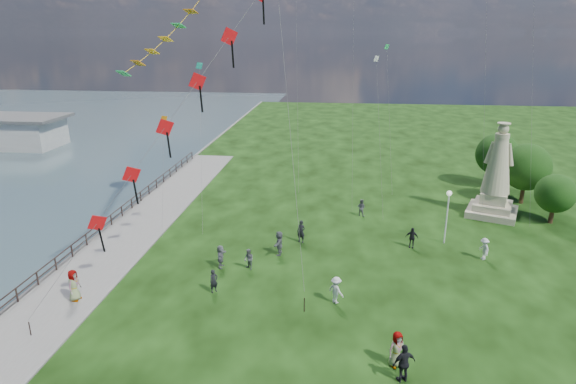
# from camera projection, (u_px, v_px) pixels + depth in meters

# --- Properties ---
(waterfront) EXTENTS (200.00, 200.00, 1.51)m
(waterfront) POSITION_uv_depth(u_px,v_px,m) (94.00, 254.00, 34.78)
(waterfront) COLOR #34494F
(waterfront) RESTS_ON ground
(statue) EXTENTS (5.15, 5.15, 8.10)m
(statue) POSITION_uv_depth(u_px,v_px,m) (496.00, 181.00, 41.10)
(statue) COLOR #BBB08D
(statue) RESTS_ON ground
(lamppost) EXTENTS (0.39, 0.39, 4.16)m
(lamppost) POSITION_uv_depth(u_px,v_px,m) (448.00, 206.00, 35.46)
(lamppost) COLOR silver
(lamppost) RESTS_ON ground
(tree_row) EXTENTS (5.54, 13.79, 5.65)m
(tree_row) POSITION_uv_depth(u_px,v_px,m) (518.00, 166.00, 45.04)
(tree_row) COLOR #382314
(tree_row) RESTS_ON ground
(person_0) EXTENTS (0.63, 0.64, 1.49)m
(person_0) POSITION_uv_depth(u_px,v_px,m) (214.00, 281.00, 29.28)
(person_0) COLOR black
(person_0) RESTS_ON ground
(person_1) EXTENTS (0.81, 0.80, 1.45)m
(person_1) POSITION_uv_depth(u_px,v_px,m) (249.00, 259.00, 32.13)
(person_1) COLOR #595960
(person_1) RESTS_ON ground
(person_2) EXTENTS (1.17, 1.11, 1.65)m
(person_2) POSITION_uv_depth(u_px,v_px,m) (336.00, 290.00, 28.10)
(person_2) COLOR silver
(person_2) RESTS_ON ground
(person_3) EXTENTS (1.26, 0.98, 1.92)m
(person_3) POSITION_uv_depth(u_px,v_px,m) (404.00, 363.00, 21.67)
(person_3) COLOR black
(person_3) RESTS_ON ground
(person_4) EXTENTS (1.04, 0.90, 1.82)m
(person_4) POSITION_uv_depth(u_px,v_px,m) (397.00, 349.00, 22.70)
(person_4) COLOR #595960
(person_4) RESTS_ON ground
(person_5) EXTENTS (0.64, 1.49, 1.60)m
(person_5) POSITION_uv_depth(u_px,v_px,m) (221.00, 256.00, 32.39)
(person_5) COLOR #595960
(person_5) RESTS_ON ground
(person_6) EXTENTS (0.75, 0.63, 1.75)m
(person_6) POSITION_uv_depth(u_px,v_px,m) (301.00, 231.00, 36.27)
(person_6) COLOR black
(person_6) RESTS_ON ground
(person_7) EXTENTS (0.86, 0.74, 1.50)m
(person_7) POSITION_uv_depth(u_px,v_px,m) (361.00, 208.00, 41.61)
(person_7) COLOR #595960
(person_7) RESTS_ON ground
(person_8) EXTENTS (0.77, 1.13, 1.59)m
(person_8) POSITION_uv_depth(u_px,v_px,m) (484.00, 249.00, 33.53)
(person_8) COLOR silver
(person_8) RESTS_ON ground
(person_9) EXTENTS (0.99, 0.64, 1.57)m
(person_9) POSITION_uv_depth(u_px,v_px,m) (412.00, 238.00, 35.41)
(person_9) COLOR black
(person_9) RESTS_ON ground
(person_10) EXTENTS (0.66, 0.99, 1.93)m
(person_10) POSITION_uv_depth(u_px,v_px,m) (74.00, 287.00, 28.20)
(person_10) COLOR #595960
(person_10) RESTS_ON ground
(person_11) EXTENTS (0.78, 1.67, 1.76)m
(person_11) POSITION_uv_depth(u_px,v_px,m) (279.00, 243.00, 34.28)
(person_11) COLOR #595960
(person_11) RESTS_ON ground
(red_kite_train) EXTENTS (11.40, 9.35, 17.78)m
(red_kite_train) POSITION_uv_depth(u_px,v_px,m) (178.00, 112.00, 26.24)
(red_kite_train) COLOR black
(red_kite_train) RESTS_ON ground
(small_kites) EXTENTS (30.37, 17.79, 32.17)m
(small_kites) POSITION_uv_depth(u_px,v_px,m) (357.00, 33.00, 40.98)
(small_kites) COLOR teal
(small_kites) RESTS_ON ground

